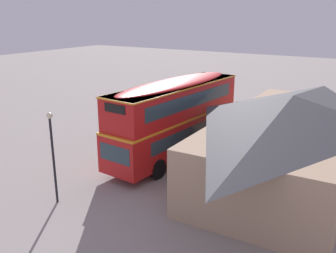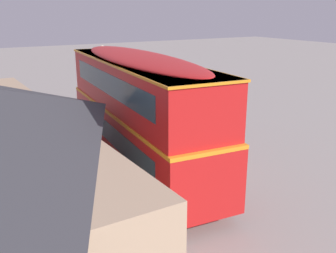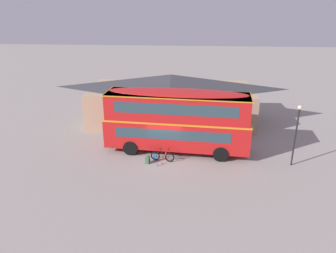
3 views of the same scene
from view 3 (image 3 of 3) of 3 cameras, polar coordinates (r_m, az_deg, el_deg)
ground_plane at (r=24.52m, az=-0.65°, el=-5.04°), size 120.00×120.00×0.00m
double_decker_bus at (r=24.20m, az=1.60°, el=1.41°), size 10.88×3.43×4.79m
touring_bicycle at (r=23.56m, az=-1.14°, el=-5.20°), size 1.74×0.49×1.04m
backpack_on_ground at (r=23.33m, az=-3.56°, el=-5.74°), size 0.35×0.36×0.57m
water_bottle_red_squeeze at (r=23.17m, az=-1.06°, el=-6.42°), size 0.07×0.07×0.23m
water_bottle_blue_sports at (r=23.00m, az=-1.95°, el=-6.68°), size 0.07×0.07×0.22m
pub_building at (r=30.65m, az=0.52°, el=5.04°), size 15.44×7.35×4.47m
street_lamp at (r=23.66m, az=21.45°, el=-0.39°), size 0.28×0.28×4.39m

